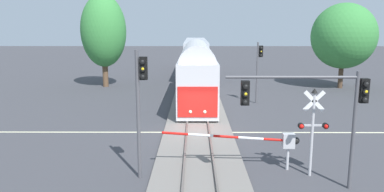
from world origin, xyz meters
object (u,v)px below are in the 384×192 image
crossing_signal_mast (313,123)px  oak_behind_train (104,31)px  maple_right_background (344,36)px  traffic_signal_near_right (316,101)px  crossing_gate_near (271,141)px  commuter_train (196,61)px  traffic_signal_far_side (259,63)px  traffic_signal_median (141,94)px

crossing_signal_mast → oak_behind_train: oak_behind_train is taller
crossing_signal_mast → maple_right_background: 27.52m
traffic_signal_near_right → crossing_gate_near: bearing=121.5°
commuter_train → oak_behind_train: bearing=-171.3°
commuter_train → traffic_signal_near_right: size_ratio=7.02×
commuter_train → crossing_gate_near: 27.03m
oak_behind_train → crossing_signal_mast: bearing=-59.0°
traffic_signal_near_right → maple_right_background: maple_right_background is taller
traffic_signal_far_side → traffic_signal_median: bearing=-115.7°
maple_right_background → traffic_signal_far_side: bearing=-141.6°
crossing_signal_mast → maple_right_background: maple_right_background is taller
crossing_signal_mast → traffic_signal_far_side: bearing=88.7°
crossing_signal_mast → traffic_signal_near_right: (-0.37, -1.37, 1.31)m
crossing_signal_mast → traffic_signal_far_side: size_ratio=0.75×
traffic_signal_near_right → traffic_signal_far_side: size_ratio=1.06×
traffic_signal_far_side → traffic_signal_median: (-8.09, -16.79, 0.23)m
traffic_signal_near_right → traffic_signal_far_side: 17.91m
traffic_signal_near_right → traffic_signal_median: (-7.33, 1.10, 0.07)m
commuter_train → traffic_signal_median: size_ratio=6.98×
crossing_gate_near → commuter_train: bearing=97.3°
crossing_signal_mast → traffic_signal_near_right: traffic_signal_near_right is taller
commuter_train → traffic_signal_median: 27.95m
oak_behind_train → traffic_signal_near_right: bearing=-60.9°
crossing_gate_near → crossing_signal_mast: size_ratio=1.60×
traffic_signal_median → oak_behind_train: size_ratio=0.56×
traffic_signal_far_side → maple_right_background: 13.79m
commuter_train → crossing_signal_mast: bearing=-79.5°
crossing_gate_near → oak_behind_train: (-13.88, 25.17, 4.87)m
oak_behind_train → traffic_signal_far_side: bearing=-30.5°
crossing_signal_mast → traffic_signal_median: size_ratio=0.71×
traffic_signal_median → commuter_train: bearing=84.7°
traffic_signal_far_side → commuter_train: bearing=116.5°
crossing_gate_near → crossing_signal_mast: crossing_signal_mast is taller
crossing_signal_mast → commuter_train: bearing=100.5°
commuter_train → crossing_signal_mast: 28.01m
oak_behind_train → traffic_signal_median: bearing=-73.3°
crossing_gate_near → maple_right_background: size_ratio=0.70×
crossing_gate_near → oak_behind_train: 29.15m
traffic_signal_near_right → oak_behind_train: oak_behind_train is taller
traffic_signal_far_side → oak_behind_train: oak_behind_train is taller
traffic_signal_near_right → traffic_signal_median: bearing=171.4°
traffic_signal_median → oak_behind_train: (-7.86, 26.20, 2.43)m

